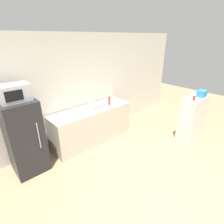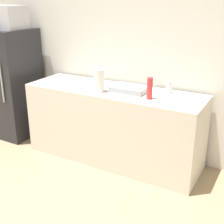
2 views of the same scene
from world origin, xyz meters
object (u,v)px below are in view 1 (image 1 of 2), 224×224
basket (202,94)px  microwave (14,93)px  refrigerator (25,137)px  bottle_short (105,99)px  paper_towel_roll (91,107)px  jar (194,98)px  bottle_tall (109,101)px

basket → microwave: bearing=156.2°
refrigerator → microwave: microwave is taller
bottle_short → paper_towel_roll: (-0.69, -0.33, 0.06)m
paper_towel_roll → jar: bearing=-39.0°
jar → paper_towel_roll: 2.43m
bottle_short → jar: bearing=-57.4°
refrigerator → paper_towel_roll: bearing=-5.2°
refrigerator → jar: refrigerator is taller
bottle_short → basket: size_ratio=0.58×
refrigerator → basket: 4.15m
jar → bottle_tall: bearing=129.6°
refrigerator → bottle_tall: size_ratio=6.45×
bottle_tall → bottle_short: bearing=70.6°
microwave → jar: (3.37, -1.66, -0.46)m
bottle_tall → jar: jar is taller
refrigerator → bottle_short: 2.20m
microwave → paper_towel_roll: (1.49, -0.13, -0.62)m
microwave → bottle_short: microwave is taller
refrigerator → microwave: bearing=-109.4°
bottle_tall → paper_towel_roll: bearing=-176.5°
basket → jar: (-0.40, 0.01, -0.03)m
refrigerator → bottle_tall: refrigerator is taller
microwave → basket: microwave is taller
paper_towel_roll → refrigerator: bearing=174.8°
microwave → basket: 4.15m
microwave → jar: size_ratio=4.57×
bottle_tall → paper_towel_roll: size_ratio=0.90×
microwave → paper_towel_roll: microwave is taller
paper_towel_roll → bottle_tall: bearing=3.5°
bottle_short → basket: 2.46m
jar → basket: bearing=-1.0°
bottle_tall → basket: bearing=-42.8°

